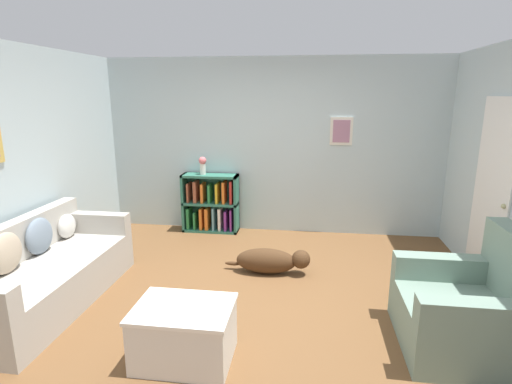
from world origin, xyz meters
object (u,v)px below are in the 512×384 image
at_px(bookshelf, 211,204).
at_px(coffee_table, 184,332).
at_px(dog, 271,261).
at_px(vase, 203,164).
at_px(recliner_chair, 471,310).
at_px(couch, 42,274).

relative_size(bookshelf, coffee_table, 1.16).
distance_m(bookshelf, coffee_table, 3.12).
distance_m(dog, vase, 2.02).
xyz_separation_m(bookshelf, vase, (-0.11, -0.01, 0.62)).
relative_size(bookshelf, recliner_chair, 0.88).
bearing_deg(coffee_table, dog, 72.59).
distance_m(coffee_table, dog, 1.76).
bearing_deg(recliner_chair, dog, 146.06).
distance_m(recliner_chair, coffee_table, 2.35).
distance_m(couch, recliner_chair, 3.99).
xyz_separation_m(recliner_chair, vase, (-2.95, 2.57, 0.70)).
bearing_deg(coffee_table, recliner_chair, 11.76).
height_order(couch, bookshelf, bookshelf).
bearing_deg(vase, coffee_table, -77.97).
bearing_deg(dog, couch, -155.60).
bearing_deg(recliner_chair, bookshelf, 137.70).
xyz_separation_m(dog, vase, (-1.18, 1.38, 0.89)).
distance_m(bookshelf, recliner_chair, 3.85).
distance_m(bookshelf, vase, 0.63).
bearing_deg(couch, coffee_table, -21.76).
relative_size(bookshelf, vase, 3.33).
height_order(dog, vase, vase).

